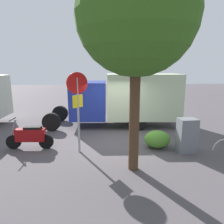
{
  "coord_description": "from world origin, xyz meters",
  "views": [
    {
      "loc": [
        0.85,
        8.25,
        3.09
      ],
      "look_at": [
        0.18,
        -0.96,
        1.09
      ],
      "focal_mm": 33.16,
      "sensor_mm": 36.0,
      "label": 1
    }
  ],
  "objects_px": {
    "bike_rack_hoop": "(222,149)",
    "utility_cabinet": "(187,135)",
    "street_tree": "(137,15)",
    "motorcycle": "(30,136)",
    "stop_sign": "(78,100)",
    "box_truck_near": "(124,97)"
  },
  "relations": [
    {
      "from": "box_truck_near",
      "to": "stop_sign",
      "type": "distance_m",
      "value": 4.14
    },
    {
      "from": "stop_sign",
      "to": "utility_cabinet",
      "type": "relative_size",
      "value": 2.31
    },
    {
      "from": "street_tree",
      "to": "utility_cabinet",
      "type": "bearing_deg",
      "value": -151.78
    },
    {
      "from": "motorcycle",
      "to": "bike_rack_hoop",
      "type": "height_order",
      "value": "motorcycle"
    },
    {
      "from": "street_tree",
      "to": "bike_rack_hoop",
      "type": "xyz_separation_m",
      "value": [
        -3.68,
        -1.27,
        -4.45
      ]
    },
    {
      "from": "bike_rack_hoop",
      "to": "utility_cabinet",
      "type": "bearing_deg",
      "value": 3.66
    },
    {
      "from": "motorcycle",
      "to": "street_tree",
      "type": "xyz_separation_m",
      "value": [
        -3.67,
        1.89,
        3.93
      ]
    },
    {
      "from": "motorcycle",
      "to": "stop_sign",
      "type": "relative_size",
      "value": 0.62
    },
    {
      "from": "motorcycle",
      "to": "stop_sign",
      "type": "bearing_deg",
      "value": 169.47
    },
    {
      "from": "stop_sign",
      "to": "bike_rack_hoop",
      "type": "relative_size",
      "value": 3.45
    },
    {
      "from": "stop_sign",
      "to": "utility_cabinet",
      "type": "distance_m",
      "value": 4.19
    },
    {
      "from": "street_tree",
      "to": "utility_cabinet",
      "type": "height_order",
      "value": "street_tree"
    },
    {
      "from": "street_tree",
      "to": "utility_cabinet",
      "type": "relative_size",
      "value": 4.83
    },
    {
      "from": "stop_sign",
      "to": "bike_rack_hoop",
      "type": "bearing_deg",
      "value": 178.24
    },
    {
      "from": "motorcycle",
      "to": "utility_cabinet",
      "type": "distance_m",
      "value": 5.9
    },
    {
      "from": "stop_sign",
      "to": "box_truck_near",
      "type": "bearing_deg",
      "value": -120.8
    },
    {
      "from": "bike_rack_hoop",
      "to": "stop_sign",
      "type": "bearing_deg",
      "value": -1.76
    },
    {
      "from": "box_truck_near",
      "to": "bike_rack_hoop",
      "type": "bearing_deg",
      "value": 134.86
    },
    {
      "from": "street_tree",
      "to": "bike_rack_hoop",
      "type": "height_order",
      "value": "street_tree"
    },
    {
      "from": "motorcycle",
      "to": "bike_rack_hoop",
      "type": "relative_size",
      "value": 2.13
    },
    {
      "from": "street_tree",
      "to": "motorcycle",
      "type": "bearing_deg",
      "value": -27.29
    },
    {
      "from": "motorcycle",
      "to": "stop_sign",
      "type": "xyz_separation_m",
      "value": [
        -1.89,
        0.45,
        1.43
      ]
    }
  ]
}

